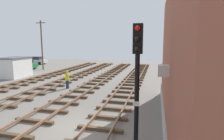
% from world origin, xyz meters
% --- Properties ---
extents(ground_plane, '(81.33, 81.33, 0.00)m').
position_xyz_m(ground_plane, '(0.00, 0.00, 0.00)').
color(ground_plane, slate).
extents(track_near_building, '(2.50, 62.57, 0.32)m').
position_xyz_m(track_near_building, '(1.27, -0.00, 0.13)').
color(track_near_building, '#4C3826').
rests_on(track_near_building, ground).
extents(track_centre, '(2.50, 62.57, 0.32)m').
position_xyz_m(track_centre, '(-2.75, -0.00, 0.13)').
color(track_centre, '#4C3826').
rests_on(track_centre, ground).
extents(signal_mast, '(0.36, 0.40, 5.29)m').
position_xyz_m(signal_mast, '(3.37, -1.78, 3.32)').
color(signal_mast, black).
rests_on(signal_mast, ground).
extents(control_hut, '(3.00, 3.80, 2.76)m').
position_xyz_m(control_hut, '(-14.99, 11.91, 1.39)').
color(control_hut, silver).
rests_on(control_hut, ground).
extents(parked_car_green, '(4.20, 2.04, 1.76)m').
position_xyz_m(parked_car_green, '(-19.39, 19.10, 0.90)').
color(parked_car_green, '#1E6B38').
rests_on(parked_car_green, ground).
extents(parked_car_silver, '(4.20, 2.04, 1.76)m').
position_xyz_m(parked_car_silver, '(-22.42, 26.41, 0.90)').
color(parked_car_silver, '#B7B7BC').
rests_on(parked_car_silver, ground).
extents(utility_pole_far, '(1.80, 0.24, 8.60)m').
position_xyz_m(utility_pole_far, '(-15.68, 19.13, 4.49)').
color(utility_pole_far, brown).
rests_on(utility_pole_far, ground).
extents(track_worker_foreground, '(0.40, 0.40, 1.87)m').
position_xyz_m(track_worker_foreground, '(-4.82, 7.86, 0.93)').
color(track_worker_foreground, '#262D4C').
rests_on(track_worker_foreground, ground).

